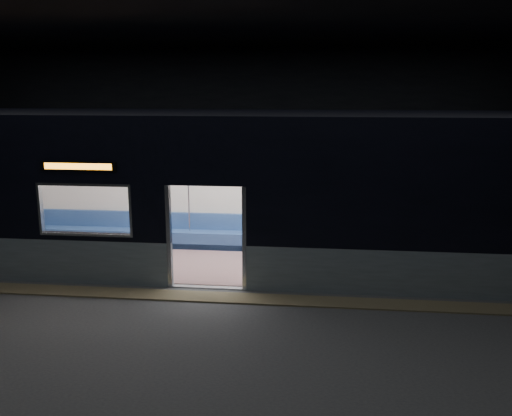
# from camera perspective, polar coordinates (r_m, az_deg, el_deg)

# --- Properties ---
(station_floor) EXTENTS (24.00, 14.00, 0.01)m
(station_floor) POSITION_cam_1_polar(r_m,az_deg,el_deg) (9.88, -6.33, -10.56)
(station_floor) COLOR #47494C
(station_floor) RESTS_ON ground
(station_envelope) EXTENTS (24.00, 14.00, 5.00)m
(station_envelope) POSITION_cam_1_polar(r_m,az_deg,el_deg) (9.08, -6.91, 11.23)
(station_envelope) COLOR black
(station_envelope) RESTS_ON station_floor
(tactile_strip) EXTENTS (22.80, 0.50, 0.03)m
(tactile_strip) POSITION_cam_1_polar(r_m,az_deg,el_deg) (10.37, -5.67, -9.28)
(tactile_strip) COLOR #8C7F59
(tactile_strip) RESTS_ON station_floor
(metro_car) EXTENTS (18.00, 3.04, 3.35)m
(metro_car) POSITION_cam_1_polar(r_m,az_deg,el_deg) (11.75, -3.88, 2.69)
(metro_car) COLOR #8F9FAB
(metro_car) RESTS_ON station_floor
(passenger) EXTENTS (0.39, 0.66, 1.33)m
(passenger) POSITION_cam_1_polar(r_m,az_deg,el_deg) (13.05, 17.91, -1.68)
(passenger) COLOR black
(passenger) RESTS_ON metro_car
(handbag) EXTENTS (0.26, 0.23, 0.12)m
(handbag) POSITION_cam_1_polar(r_m,az_deg,el_deg) (12.89, 18.24, -2.43)
(handbag) COLOR black
(handbag) RESTS_ON passenger
(transit_map) EXTENTS (0.91, 0.03, 0.59)m
(transit_map) POSITION_cam_1_polar(r_m,az_deg,el_deg) (12.94, 8.19, 1.72)
(transit_map) COLOR white
(transit_map) RESTS_ON metro_car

